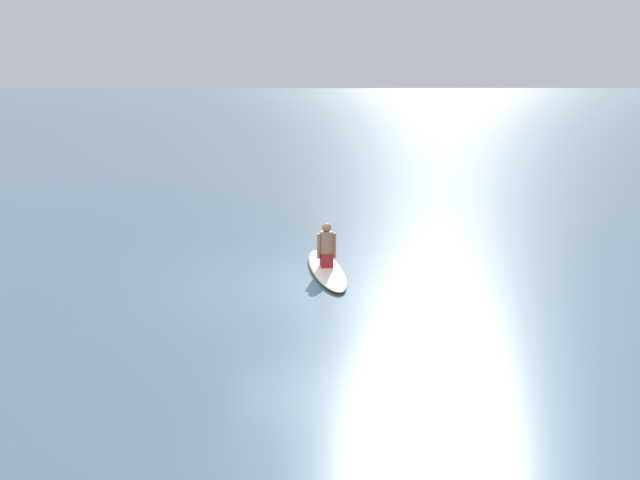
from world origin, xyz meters
name	(u,v)px	position (x,y,z in m)	size (l,w,h in m)	color
ground_plane	(293,286)	(0.00, 0.00, 0.00)	(400.00, 400.00, 0.00)	slate
surfboard	(326,269)	(1.00, -0.72, 0.07)	(3.40, 0.67, 0.14)	silver
person_paddler	(327,247)	(1.00, -0.72, 0.57)	(0.34, 0.42, 0.96)	#A51E23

